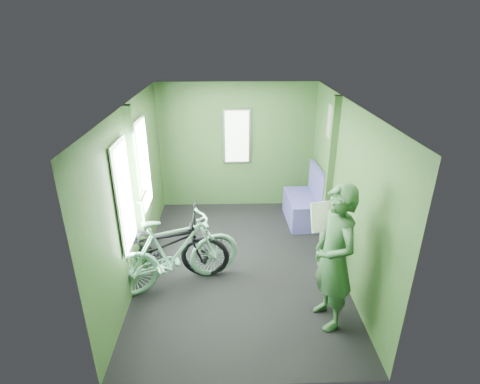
# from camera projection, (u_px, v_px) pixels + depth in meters

# --- Properties ---
(room) EXTENTS (4.00, 4.02, 2.31)m
(room) POSITION_uv_depth(u_px,v_px,m) (237.00, 170.00, 4.88)
(room) COLOR black
(room) RESTS_ON ground
(bicycle_black) EXTENTS (1.95, 0.82, 1.08)m
(bicycle_black) POSITION_uv_depth(u_px,v_px,m) (160.00, 277.00, 5.16)
(bicycle_black) COLOR black
(bicycle_black) RESTS_ON ground
(bicycle_mint) EXTENTS (1.83, 1.19, 1.08)m
(bicycle_mint) POSITION_uv_depth(u_px,v_px,m) (178.00, 286.00, 4.97)
(bicycle_mint) COLOR #79C09E
(bicycle_mint) RESTS_ON ground
(passenger) EXTENTS (0.54, 0.74, 1.72)m
(passenger) POSITION_uv_depth(u_px,v_px,m) (334.00, 258.00, 4.05)
(passenger) COLOR #2E5531
(passenger) RESTS_ON ground
(waste_box) EXTENTS (0.28, 0.39, 0.94)m
(waste_box) POSITION_uv_depth(u_px,v_px,m) (333.00, 242.00, 5.08)
(waste_box) COLOR slate
(waste_box) RESTS_ON ground
(bench_seat) EXTENTS (0.55, 0.95, 0.99)m
(bench_seat) POSITION_uv_depth(u_px,v_px,m) (304.00, 206.00, 6.51)
(bench_seat) COLOR navy
(bench_seat) RESTS_ON ground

